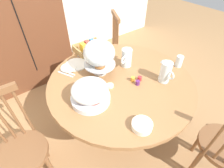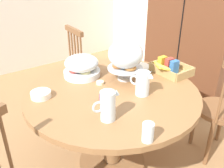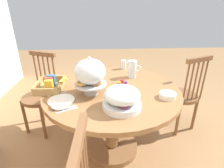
# 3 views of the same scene
# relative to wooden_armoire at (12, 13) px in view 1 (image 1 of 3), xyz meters

# --- Properties ---
(ground_plane) EXTENTS (10.00, 10.00, 0.00)m
(ground_plane) POSITION_rel_wooden_armoire_xyz_m (0.36, -1.50, -0.98)
(ground_plane) COLOR #997047
(wooden_armoire) EXTENTS (1.18, 0.60, 1.96)m
(wooden_armoire) POSITION_rel_wooden_armoire_xyz_m (0.00, 0.00, 0.00)
(wooden_armoire) COLOR brown
(wooden_armoire) RESTS_ON ground_plane
(dining_table) EXTENTS (1.29, 1.29, 0.74)m
(dining_table) POSITION_rel_wooden_armoire_xyz_m (0.45, -1.55, -0.44)
(dining_table) COLOR olive
(dining_table) RESTS_ON ground_plane
(windsor_chair_by_cabinet) EXTENTS (0.44, 0.44, 0.97)m
(windsor_chair_by_cabinet) POSITION_rel_wooden_armoire_xyz_m (0.88, -0.71, -0.53)
(windsor_chair_by_cabinet) COLOR brown
(windsor_chair_by_cabinet) RESTS_ON ground_plane
(windsor_chair_facing_door) EXTENTS (0.40, 0.40, 0.97)m
(windsor_chair_facing_door) POSITION_rel_wooden_armoire_xyz_m (-0.49, -1.48, -0.53)
(windsor_chair_facing_door) COLOR brown
(windsor_chair_facing_door) RESTS_ON ground_plane
(pastry_stand_with_dome) EXTENTS (0.28, 0.28, 0.34)m
(pastry_stand_with_dome) POSITION_rel_wooden_armoire_xyz_m (0.35, -1.35, -0.05)
(pastry_stand_with_dome) COLOR silver
(pastry_stand_with_dome) RESTS_ON dining_table
(fruit_platter_covered) EXTENTS (0.30, 0.30, 0.18)m
(fruit_platter_covered) POSITION_rel_wooden_armoire_xyz_m (0.10, -1.60, -0.16)
(fruit_platter_covered) COLOR silver
(fruit_platter_covered) RESTS_ON dining_table
(orange_juice_pitcher) EXTENTS (0.09, 0.18, 0.19)m
(orange_juice_pitcher) POSITION_rel_wooden_armoire_xyz_m (0.73, -1.79, -0.16)
(orange_juice_pitcher) COLOR silver
(orange_juice_pitcher) RESTS_ON dining_table
(milk_pitcher) EXTENTS (0.18, 0.10, 0.18)m
(milk_pitcher) POSITION_rel_wooden_armoire_xyz_m (0.62, -1.41, -0.16)
(milk_pitcher) COLOR silver
(milk_pitcher) RESTS_ON dining_table
(cereal_basket) EXTENTS (0.32, 0.30, 0.12)m
(cereal_basket) POSITION_rel_wooden_armoire_xyz_m (0.48, -0.98, -0.20)
(cereal_basket) COLOR tan
(cereal_basket) RESTS_ON dining_table
(china_plate_large) EXTENTS (0.22, 0.22, 0.01)m
(china_plate_large) POSITION_rel_wooden_armoire_xyz_m (0.24, -1.11, -0.24)
(china_plate_large) COLOR white
(china_plate_large) RESTS_ON dining_table
(china_plate_small) EXTENTS (0.15, 0.15, 0.01)m
(china_plate_small) POSITION_rel_wooden_armoire_xyz_m (0.15, -1.13, -0.23)
(china_plate_small) COLOR white
(china_plate_small) RESTS_ON china_plate_large
(cereal_bowl) EXTENTS (0.14, 0.14, 0.04)m
(cereal_bowl) POSITION_rel_wooden_armoire_xyz_m (0.24, -2.01, -0.22)
(cereal_bowl) COLOR white
(cereal_bowl) RESTS_ON dining_table
(drinking_glass) EXTENTS (0.06, 0.06, 0.11)m
(drinking_glass) POSITION_rel_wooden_armoire_xyz_m (1.02, -1.73, -0.19)
(drinking_glass) COLOR silver
(drinking_glass) RESTS_ON dining_table
(butter_dish) EXTENTS (0.06, 0.06, 0.02)m
(butter_dish) POSITION_rel_wooden_armoire_xyz_m (0.31, -1.57, -0.23)
(butter_dish) COLOR beige
(butter_dish) RESTS_ON dining_table
(jam_jar_strawberry) EXTENTS (0.04, 0.04, 0.04)m
(jam_jar_strawberry) POSITION_rel_wooden_armoire_xyz_m (0.57, -1.66, -0.22)
(jam_jar_strawberry) COLOR #B7282D
(jam_jar_strawberry) RESTS_ON dining_table
(jam_jar_apricot) EXTENTS (0.04, 0.04, 0.04)m
(jam_jar_apricot) POSITION_rel_wooden_armoire_xyz_m (0.52, -1.63, -0.22)
(jam_jar_apricot) COLOR orange
(jam_jar_apricot) RESTS_ON dining_table
(jam_jar_grape) EXTENTS (0.04, 0.04, 0.04)m
(jam_jar_grape) POSITION_rel_wooden_armoire_xyz_m (0.52, -1.69, -0.22)
(jam_jar_grape) COLOR #5B2366
(jam_jar_grape) RESTS_ON dining_table
(table_knife) EXTENTS (0.09, 0.16, 0.01)m
(table_knife) POSITION_rel_wooden_armoire_xyz_m (0.11, -1.17, -0.24)
(table_knife) COLOR silver
(table_knife) RESTS_ON dining_table
(dinner_fork) EXTENTS (0.09, 0.16, 0.01)m
(dinner_fork) POSITION_rel_wooden_armoire_xyz_m (0.09, -1.19, -0.24)
(dinner_fork) COLOR silver
(dinner_fork) RESTS_ON dining_table
(soup_spoon) EXTENTS (0.09, 0.16, 0.01)m
(soup_spoon) POSITION_rel_wooden_armoire_xyz_m (0.37, -1.05, -0.24)
(soup_spoon) COLOR silver
(soup_spoon) RESTS_ON dining_table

